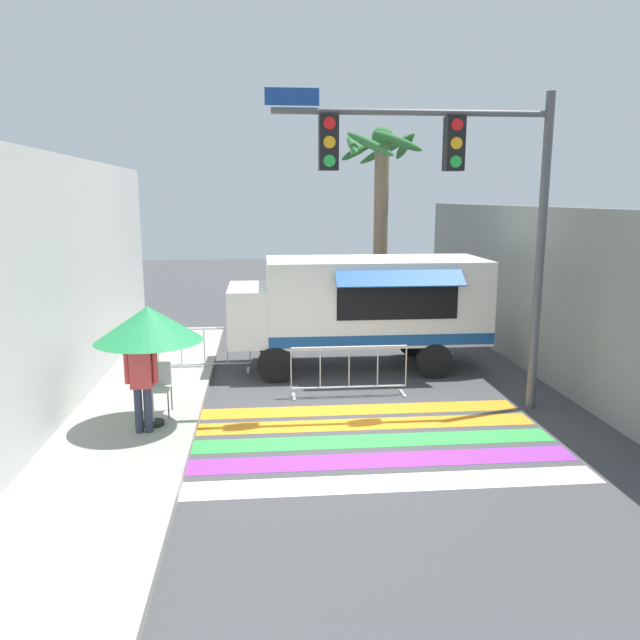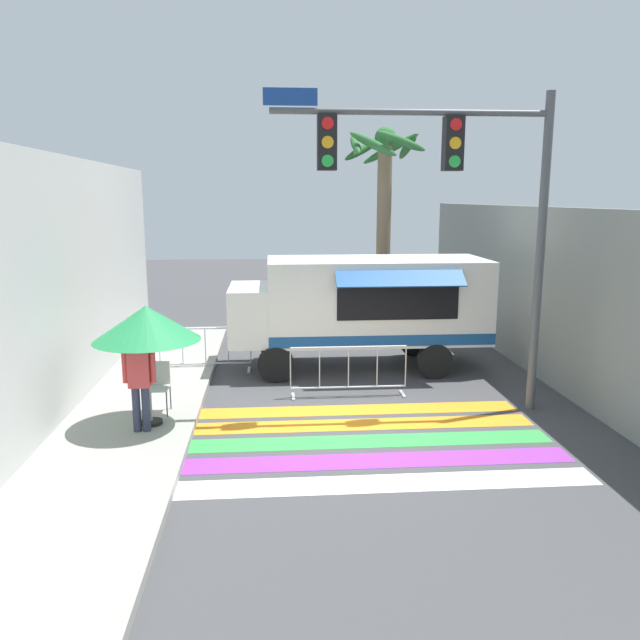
% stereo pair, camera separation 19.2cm
% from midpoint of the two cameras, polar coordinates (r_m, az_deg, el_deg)
% --- Properties ---
extents(ground_plane, '(60.00, 60.00, 0.00)m').
position_cam_midpoint_polar(ground_plane, '(10.94, 2.34, -9.60)').
color(ground_plane, '#424244').
extents(sidewalk_left, '(4.40, 16.00, 0.14)m').
position_cam_midpoint_polar(sidewalk_left, '(11.36, -22.92, -9.35)').
color(sidewalk_left, '#99968E').
rests_on(sidewalk_left, ground_plane).
extents(building_left_facade, '(0.25, 16.00, 4.61)m').
position_cam_midpoint_polar(building_left_facade, '(10.87, -24.66, 1.82)').
color(building_left_facade, silver).
rests_on(building_left_facade, ground_plane).
extents(concrete_wall_right, '(0.20, 16.00, 3.68)m').
position_cam_midpoint_polar(concrete_wall_right, '(14.57, 18.85, 2.52)').
color(concrete_wall_right, gray).
rests_on(concrete_wall_right, ground_plane).
extents(crosswalk_painted, '(6.40, 3.60, 0.01)m').
position_cam_midpoint_polar(crosswalk_painted, '(10.27, 2.90, -11.02)').
color(crosswalk_painted, white).
rests_on(crosswalk_painted, ground_plane).
extents(food_truck, '(5.75, 2.60, 2.52)m').
position_cam_midpoint_polar(food_truck, '(14.19, 2.89, 1.61)').
color(food_truck, white).
rests_on(food_truck, ground_plane).
extents(traffic_signal_pole, '(4.96, 0.29, 5.65)m').
position_cam_midpoint_polar(traffic_signal_pole, '(11.22, 11.57, 12.12)').
color(traffic_signal_pole, '#515456').
rests_on(traffic_signal_pole, ground_plane).
extents(patio_umbrella, '(1.74, 1.74, 2.02)m').
position_cam_midpoint_polar(patio_umbrella, '(10.49, -15.95, -0.37)').
color(patio_umbrella, black).
rests_on(patio_umbrella, sidewalk_left).
extents(folding_chair, '(0.43, 0.43, 0.89)m').
position_cam_midpoint_polar(folding_chair, '(11.37, -15.06, -5.58)').
color(folding_chair, '#4C4C51').
rests_on(folding_chair, sidewalk_left).
extents(vendor_person, '(0.53, 0.21, 1.59)m').
position_cam_midpoint_polar(vendor_person, '(10.40, -16.51, -5.17)').
color(vendor_person, '#2D3347').
rests_on(vendor_person, sidewalk_left).
extents(barricade_front, '(2.31, 0.44, 1.02)m').
position_cam_midpoint_polar(barricade_front, '(12.34, 2.22, -4.69)').
color(barricade_front, '#B7BABF').
rests_on(barricade_front, ground_plane).
extents(barricade_side, '(2.06, 0.44, 1.02)m').
position_cam_midpoint_polar(barricade_side, '(14.26, -10.91, -2.73)').
color(barricade_side, '#B7BABF').
rests_on(barricade_side, ground_plane).
extents(palm_tree, '(2.36, 2.42, 5.81)m').
position_cam_midpoint_polar(palm_tree, '(18.12, 5.20, 11.25)').
color(palm_tree, '#7A664C').
rests_on(palm_tree, ground_plane).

